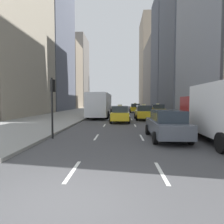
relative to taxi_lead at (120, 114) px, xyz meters
The scene contains 13 objects.
ground_plane 16.73m from the taxi_lead, 94.12° to the right, with size 160.00×160.00×0.00m, color #474749.
sidewalk_left 13.22m from the taxi_lead, 128.43° to the left, with size 8.00×66.00×0.15m, color gray.
lane_markings 6.55m from the taxi_lead, 77.54° to the left, with size 5.72×56.00×0.01m.
building_row_left 28.42m from the taxi_lead, 127.32° to the left, with size 6.00×71.31×35.41m.
building_row_right 31.80m from the taxi_lead, 67.77° to the left, with size 6.00×83.28×35.55m.
taxi_lead is the anchor object (origin of this frame).
taxi_second 11.12m from the taxi_lead, 59.77° to the left, with size 2.02×4.40×1.87m.
taxi_third 4.16m from the taxi_lead, 47.65° to the left, with size 2.02×4.40×1.87m.
taxi_fourth 17.95m from the taxi_lead, 81.02° to the left, with size 2.02×4.40×1.87m.
sedan_black_near 9.53m from the taxi_lead, 72.92° to the right, with size 2.02×4.85×1.71m.
city_bus 7.82m from the taxi_lead, 111.23° to the left, with size 2.80×11.61×3.25m.
box_truck 11.53m from the taxi_lead, 60.85° to the right, with size 2.58×8.40×3.15m.
traffic_light_pole 10.07m from the taxi_lead, 113.37° to the right, with size 0.24×0.42×3.60m.
Camera 1 is at (1.34, -4.18, 2.24)m, focal length 32.00 mm.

